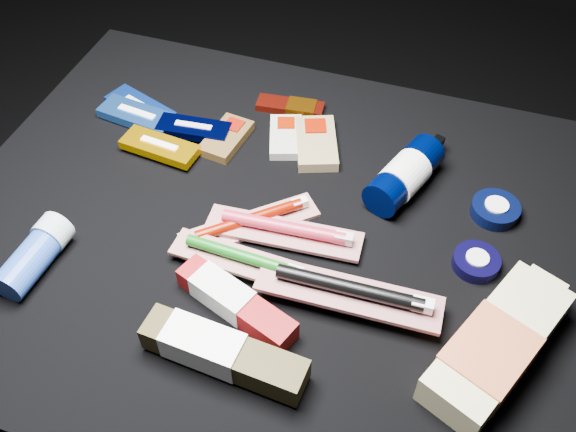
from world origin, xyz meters
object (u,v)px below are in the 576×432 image
(deodorant_stick, at_px, (35,255))
(toothpaste_carton_red, at_px, (231,300))
(lotion_bottle, at_px, (405,175))
(bodywash_bottle, at_px, (495,347))

(deodorant_stick, relative_size, toothpaste_carton_red, 0.69)
(lotion_bottle, distance_m, toothpaste_carton_red, 0.33)
(deodorant_stick, bearing_deg, toothpaste_carton_red, 7.46)
(lotion_bottle, distance_m, deodorant_stick, 0.55)
(lotion_bottle, bearing_deg, bodywash_bottle, -36.94)
(deodorant_stick, bearing_deg, bodywash_bottle, 8.21)
(bodywash_bottle, distance_m, toothpaste_carton_red, 0.34)
(lotion_bottle, height_order, toothpaste_carton_red, lotion_bottle)
(deodorant_stick, height_order, toothpaste_carton_red, deodorant_stick)
(deodorant_stick, xyz_separation_m, toothpaste_carton_red, (0.28, 0.02, -0.01))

